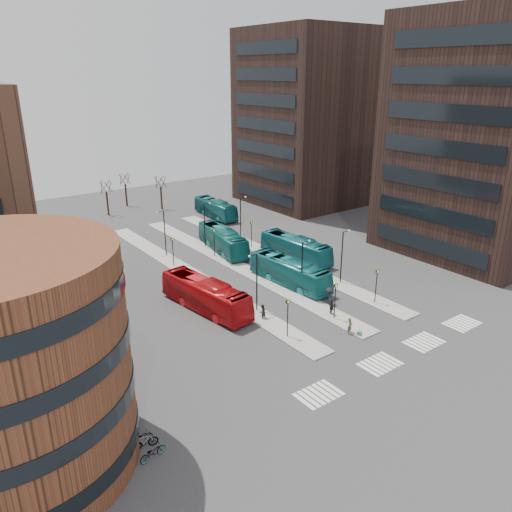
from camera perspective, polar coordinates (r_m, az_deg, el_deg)
ground at (r=42.61m, az=19.08°, el=-13.46°), size 160.00×160.00×0.00m
island_left at (r=60.00m, az=-7.24°, el=-2.21°), size 2.50×45.00×0.15m
island_mid at (r=62.90m, az=-2.50°, el=-0.97°), size 2.50×45.00×0.15m
island_right at (r=66.22m, az=1.79°, el=0.15°), size 2.50×45.00×0.15m
suitcase at (r=47.40m, az=11.73°, el=-8.68°), size 0.50×0.45×0.52m
red_bus at (r=50.99m, az=-5.79°, el=-4.45°), size 4.25×11.93×3.25m
teal_bus_a at (r=56.74m, az=3.85°, el=-1.83°), size 3.32×11.28×3.10m
teal_bus_b at (r=67.43m, az=-3.82°, el=1.86°), size 4.59×11.76×3.19m
teal_bus_c at (r=64.48m, az=4.53°, el=0.91°), size 3.27×11.14×3.06m
teal_bus_d at (r=83.71m, az=-4.66°, el=5.43°), size 2.97×10.68×2.95m
traveller at (r=47.40m, az=10.68°, el=-7.85°), size 0.68×0.55×1.60m
commuter_a at (r=49.15m, az=0.72°, el=-6.42°), size 0.82×0.66×1.57m
commuter_b at (r=50.48m, az=8.62°, el=-5.87°), size 0.71×1.04×1.64m
commuter_c at (r=52.74m, az=8.35°, el=-4.54°), size 1.27×1.35×1.83m
bicycle_near at (r=34.23m, az=-11.73°, el=-21.09°), size 1.96×0.92×0.99m
bicycle_mid at (r=35.01m, az=-12.59°, el=-19.98°), size 1.83×0.77×1.07m
bicycle_far at (r=35.59m, az=-13.09°, el=-19.47°), size 1.73×0.94×0.86m
crosswalk_stripes at (r=45.73m, az=16.24°, el=-10.63°), size 22.35×2.40×0.01m
tower_near at (r=72.07m, az=24.91°, el=12.21°), size 20.12×20.00×30.00m
tower_far at (r=93.29m, az=5.98°, el=15.36°), size 20.12×20.00×30.00m
sign_poles at (r=56.55m, az=1.13°, el=-0.93°), size 12.45×22.12×3.65m
lamp_posts at (r=60.50m, az=-0.99°, el=1.70°), size 14.04×20.24×6.12m
bare_trees at (r=90.17m, az=-14.03°, el=6.79°), size 10.97×8.14×5.90m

